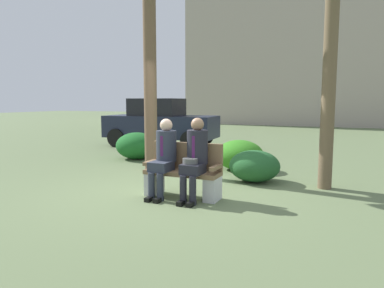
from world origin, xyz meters
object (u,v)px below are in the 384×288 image
Objects in this scene: shrub_far_lawn at (137,146)px; park_bench at (184,174)px; seated_man_right at (195,155)px; parked_car_near at (160,123)px; shrub_mid_lawn at (254,166)px; seated_man_left at (164,154)px; shrub_near_bench at (239,155)px; building_backdrop at (304,40)px.

park_bench is at bearing -47.25° from shrub_far_lawn.
seated_man_right is 0.33× the size of parked_car_near.
seated_man_right is 1.83m from shrub_mid_lawn.
seated_man_left is 1.16× the size of shrub_near_bench.
seated_man_right is 1.19× the size of shrub_near_bench.
seated_man_left reaches higher than shrub_near_bench.
parked_car_near is (-3.82, 3.21, 0.49)m from shrub_near_bench.
park_bench reaches higher than shrub_near_bench.
building_backdrop is at bearing 92.41° from seated_man_right.
parked_car_near reaches higher than park_bench.
seated_man_right is at bearing -108.35° from shrub_mid_lawn.
shrub_near_bench is 0.28× the size of parked_car_near.
shrub_mid_lawn is (0.82, 1.57, -0.08)m from park_bench.
shrub_near_bench is 1.24m from shrub_mid_lawn.
shrub_mid_lawn is (0.62, -1.08, -0.04)m from shrub_near_bench.
shrub_far_lawn is (-2.85, 3.08, -0.02)m from park_bench.
shrub_mid_lawn is at bearing -22.33° from shrub_far_lawn.
park_bench is at bearing 20.89° from seated_man_left.
parked_car_near reaches higher than shrub_near_bench.
seated_man_right is 1.13× the size of shrub_far_lawn.
building_backdrop is at bearing 92.60° from shrub_near_bench.
seated_man_left is 1.29× the size of shrub_mid_lawn.
shrub_mid_lawn is at bearing -85.77° from building_backdrop.
park_bench is at bearing -117.54° from shrub_mid_lawn.
seated_man_right reaches higher than park_bench.
park_bench is at bearing 155.17° from seated_man_right.
seated_man_right is (0.26, -0.12, 0.35)m from park_bench.
parked_car_near is at bearing 121.65° from park_bench.
seated_man_left is 0.98× the size of seated_man_right.
seated_man_right is at bearing -87.59° from building_backdrop.
park_bench is at bearing -88.27° from building_backdrop.
seated_man_left reaches higher than shrub_far_lawn.
seated_man_right is 4.47m from shrub_far_lawn.
park_bench is 22.11m from building_backdrop.
parked_car_near is (-3.61, 5.86, 0.45)m from park_bench.
seated_man_right reaches higher than shrub_far_lawn.
shrub_mid_lawn is at bearing 56.32° from seated_man_left.
parked_car_near reaches higher than shrub_far_lawn.
seated_man_left is 1.11× the size of shrub_far_lawn.
building_backdrop is at bearing 94.23° from shrub_mid_lawn.
seated_man_left is at bearing -89.09° from building_backdrop.
shrub_near_bench is 19.57m from building_backdrop.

